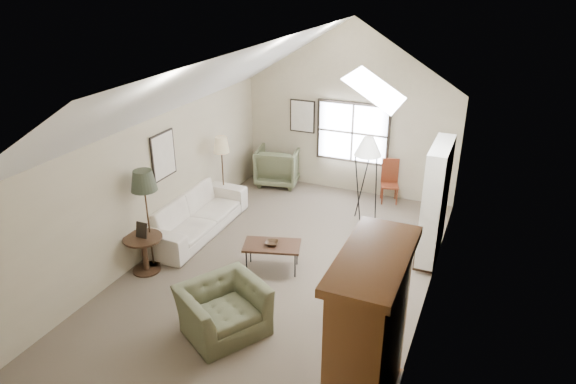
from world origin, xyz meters
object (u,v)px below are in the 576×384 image
at_px(armoire, 368,339).
at_px(sofa, 194,214).
at_px(armchair_near, 223,309).
at_px(coffee_table, 272,257).
at_px(side_table, 145,254).
at_px(side_chair, 390,182).
at_px(armchair_far, 278,166).

bearing_deg(armoire, sofa, 144.33).
xyz_separation_m(sofa, armchair_near, (2.08, -2.49, -0.02)).
height_order(armoire, coffee_table, armoire).
bearing_deg(side_table, side_chair, 54.07).
bearing_deg(armchair_far, armoire, 111.46).
bearing_deg(side_table, armchair_far, 83.25).
bearing_deg(armchair_far, coffee_table, 101.66).
xyz_separation_m(armchair_far, side_table, (-0.54, -4.56, -0.13)).
relative_size(sofa, armchair_near, 2.32).
bearing_deg(side_chair, sofa, -155.48).
height_order(armchair_near, armchair_far, armchair_far).
bearing_deg(sofa, armoire, -126.16).
bearing_deg(side_chair, coffee_table, -126.41).
bearing_deg(side_table, armoire, -19.41).
relative_size(armoire, sofa, 0.82).
bearing_deg(side_chair, side_table, -143.25).
xyz_separation_m(armchair_far, side_chair, (2.76, 0.00, 0.03)).
distance_m(coffee_table, side_table, 2.24).
distance_m(armchair_near, armchair_far, 5.66).
relative_size(armoire, side_table, 3.26).
xyz_separation_m(armoire, sofa, (-4.38, 3.14, -0.71)).
height_order(sofa, side_chair, side_chair).
relative_size(armchair_near, side_chair, 1.18).
xyz_separation_m(armoire, coffee_table, (-2.34, 2.46, -0.85)).
relative_size(armoire, coffee_table, 2.22).
relative_size(armchair_far, coffee_table, 1.04).
height_order(armoire, armchair_near, armoire).
relative_size(armchair_far, side_table, 1.52).
distance_m(armchair_near, side_table, 2.27).
bearing_deg(armoire, side_chair, 100.02).
xyz_separation_m(sofa, armchair_far, (0.54, 2.96, 0.07)).
bearing_deg(armoire, coffee_table, 133.59).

